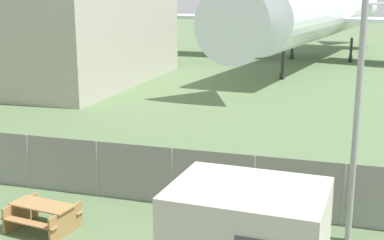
{
  "coord_description": "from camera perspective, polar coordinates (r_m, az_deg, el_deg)",
  "views": [
    {
      "loc": [
        5.18,
        -4.68,
        6.49
      ],
      "look_at": [
        -0.29,
        12.96,
        2.0
      ],
      "focal_mm": 50.0,
      "sensor_mm": 36.0,
      "label": 1
    }
  ],
  "objects": [
    {
      "name": "airplane",
      "position": [
        51.09,
        13.5,
        11.07
      ],
      "size": [
        34.43,
        43.53,
        13.85
      ],
      "rotation": [
        0.0,
        0.0,
        -1.73
      ],
      "color": "white",
      "rests_on": "ground"
    },
    {
      "name": "perimeter_fence",
      "position": [
        16.49,
        -2.15,
        -6.07
      ],
      "size": [
        56.07,
        0.07,
        1.84
      ],
      "color": "gray",
      "rests_on": "ground"
    },
    {
      "name": "light_mast",
      "position": [
        13.87,
        17.53,
        5.31
      ],
      "size": [
        0.44,
        0.44,
        7.53
      ],
      "color": "#99999E",
      "rests_on": "ground"
    },
    {
      "name": "picnic_bench_open_grass",
      "position": [
        15.55,
        -15.63,
        -9.61
      ],
      "size": [
        1.93,
        1.62,
        0.76
      ],
      "rotation": [
        0.0,
        0.0,
        -0.13
      ],
      "color": "#A37A47",
      "rests_on": "ground"
    }
  ]
}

